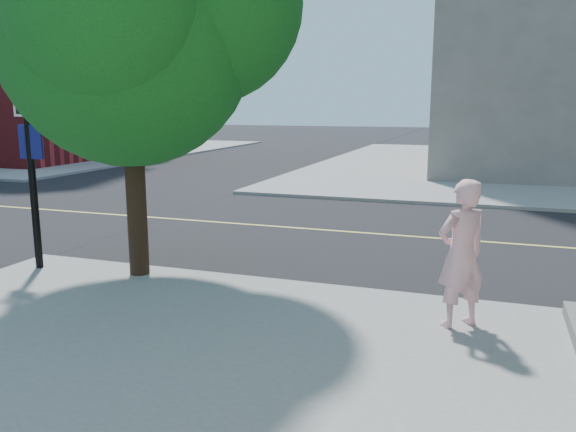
% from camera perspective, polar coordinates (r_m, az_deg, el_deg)
% --- Properties ---
extents(ground, '(140.00, 140.00, 0.00)m').
position_cam_1_polar(ground, '(11.95, -19.23, -4.53)').
color(ground, black).
rests_on(ground, ground).
extents(road_ew, '(140.00, 9.00, 0.01)m').
position_cam_1_polar(road_ew, '(15.61, -8.99, -0.48)').
color(road_ew, black).
rests_on(road_ew, ground).
extents(sidewalk_nw, '(26.00, 25.00, 0.12)m').
position_cam_1_polar(sidewalk_nw, '(43.06, -25.66, 5.90)').
color(sidewalk_nw, gray).
rests_on(sidewalk_nw, ground).
extents(man_on_phone, '(0.86, 0.84, 2.00)m').
position_cam_1_polar(man_on_phone, '(8.01, 16.67, -3.59)').
color(man_on_phone, '#ECABB3').
rests_on(man_on_phone, sidewalk_se).
extents(street_tree, '(5.22, 4.75, 6.93)m').
position_cam_1_polar(street_tree, '(10.28, -14.97, 19.15)').
color(street_tree, black).
rests_on(street_tree, sidewalk_se).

